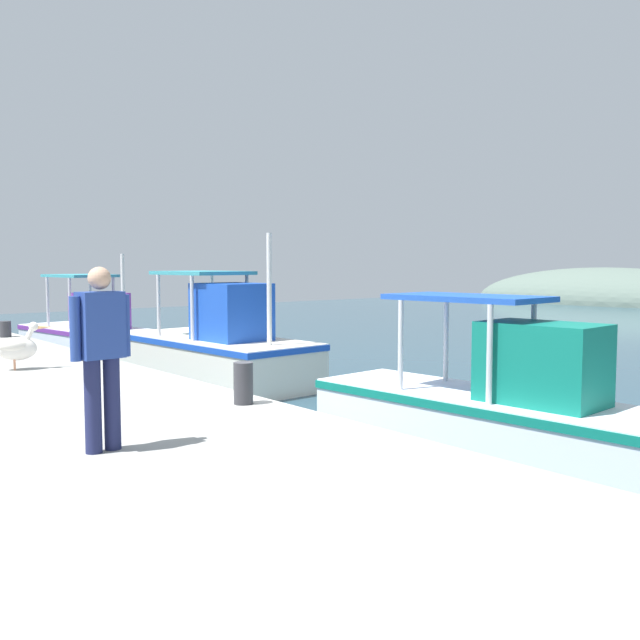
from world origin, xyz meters
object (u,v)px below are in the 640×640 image
Objects in this scene: pelican at (17,347)px; fisherman_standing at (101,350)px; fishing_boat_nearest at (91,333)px; fishing_boat_second at (217,349)px; mooring_bollard_nearest at (5,329)px; mooring_bollard_third at (243,383)px; fishing_boat_third at (502,406)px; mooring_bollard_second at (88,350)px.

pelican is 6.13m from fisherman_standing.
fisherman_standing is (13.34, -5.09, 1.19)m from fishing_boat_nearest.
mooring_bollard_nearest is at bearing -149.36° from fishing_boat_second.
fishing_boat_second is at bearing 151.85° from mooring_bollard_third.
fisherman_standing is (-0.63, -5.59, 1.19)m from fishing_boat_third.
fishing_boat_third is 5.75m from fisherman_standing.
mooring_bollard_third reaches higher than mooring_bollard_second.
fishing_boat_nearest is 5.51× the size of pelican.
pelican is 0.54× the size of fisherman_standing.
mooring_bollard_second is at bearing -21.75° from fishing_boat_nearest.
fisherman_standing reaches higher than mooring_bollard_third.
fishing_boat_nearest is 7.48m from mooring_bollard_second.
fishing_boat_third is 8.14m from pelican.
fishing_boat_third is at bearing 24.91° from mooring_bollard_second.
fishing_boat_nearest is 1.00× the size of fishing_boat_second.
fishing_boat_nearest is at bearing 159.11° from fisherman_standing.
pelican is 1.45m from mooring_bollard_second.
mooring_bollard_second is at bearing 160.05° from fisherman_standing.
pelican is 2.44× the size of mooring_bollard_nearest.
fishing_boat_nearest is 6.64m from fishing_boat_second.
fishing_boat_second is at bearing -178.07° from fishing_boat_third.
fishing_boat_nearest is at bearing 150.42° from pelican.
fishing_boat_second is 5.48× the size of pelican.
fishing_boat_third is at bearing 14.73° from mooring_bollard_nearest.
fisherman_standing is at bearing -11.15° from mooring_bollard_nearest.
fisherman_standing is (6.03, -0.94, 0.60)m from pelican.
mooring_bollard_second is 0.72× the size of mooring_bollard_third.
mooring_bollard_nearest is (-12.43, -3.27, 0.39)m from fishing_boat_third.
mooring_bollard_second is (-6.41, 2.33, -0.80)m from fisherman_standing.
fishing_boat_third is 7.77m from mooring_bollard_second.
fishing_boat_third is (7.33, 0.25, -0.14)m from fishing_boat_second.
fishing_boat_second is 3.04m from mooring_bollard_second.
mooring_bollard_second is (-7.03, -3.27, 0.39)m from fishing_boat_third.
pelican is 1.77× the size of mooring_bollard_third.
fishing_boat_second is at bearing 2.19° from fishing_boat_nearest.
mooring_bollard_third is at bearing -28.15° from fishing_boat_second.
mooring_bollard_nearest is (-5.78, 1.39, -0.20)m from pelican.
pelican is 5.16m from mooring_bollard_third.
mooring_bollard_third is (12.28, -2.77, 0.47)m from fishing_boat_nearest.
fishing_boat_nearest is 13.98m from fishing_boat_third.
mooring_bollard_third is at bearing 114.50° from fisherman_standing.
fishing_boat_second reaches higher than fishing_boat_third.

